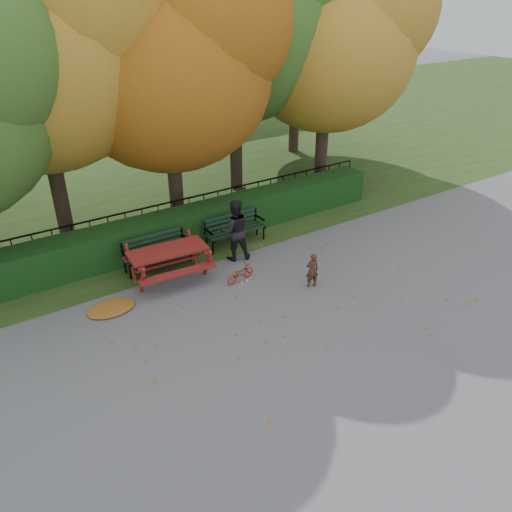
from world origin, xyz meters
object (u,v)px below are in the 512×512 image
tree_e (341,38)px  child (312,270)px  bench_left (156,248)px  adult (235,230)px  bench_right (234,227)px  bicycle (240,273)px  picnic_table (168,256)px  tree_d (248,7)px  tree_c (180,59)px  tree_b (46,40)px  tree_g (308,19)px

tree_e → child: tree_e is taller
bench_left → adult: bearing=-22.2°
bench_right → bicycle: (-0.95, -1.88, -0.30)m
picnic_table → tree_e: bearing=24.1°
child → bench_left: bearing=-33.1°
tree_d → bench_left: (-5.18, -3.53, -5.46)m
tree_d → bicycle: tree_d is taller
bench_left → bench_right: 2.40m
picnic_table → tree_c: bearing=59.1°
tree_b → child: (3.95, -6.11, -4.95)m
child → adult: 2.46m
bicycle → tree_g: bearing=-55.5°
bench_left → picnic_table: (0.01, -0.78, 0.13)m
tree_g → bench_left: tree_g is taller
tree_g → child: size_ratio=9.38×
picnic_table → bench_left: bearing=94.8°
tree_d → adult: bearing=-126.6°
tree_e → picnic_table: bearing=-160.0°
tree_b → adult: tree_b is taller
tree_g → child: bearing=-126.8°
tree_b → bench_right: size_ratio=4.88×
tree_e → bicycle: 8.94m
tree_e → tree_g: size_ratio=0.95×
tree_g → bench_left: 12.37m
tree_b → tree_c: 3.42m
tree_e → bicycle: bearing=-148.2°
tree_e → child: size_ratio=8.94×
tree_d → bench_left: size_ratio=5.32×
tree_c → bench_left: (-2.13, -2.26, -4.30)m
tree_c → adult: 5.01m
bench_left → bicycle: bearing=-52.4°
tree_d → tree_g: (4.46, 2.53, -0.61)m
tree_b → adult: 6.71m
tree_e → bench_right: 7.38m
tree_c → bicycle: bearing=-99.4°
bench_left → tree_b: bearing=110.6°
tree_d → bench_left: bearing=-145.7°
bicycle → bench_right: bearing=-36.5°
tree_e → tree_g: tree_g is taller
tree_d → picnic_table: 8.59m
picnic_table → bicycle: (1.44, -1.10, -0.43)m
tree_e → bicycle: (-6.37, -3.95, -4.86)m
tree_b → adult: bearing=-51.1°
tree_g → adult: (-7.67, -6.86, -4.51)m
adult → bicycle: adult is taller
tree_e → bicycle: size_ratio=9.73×
bench_right → adult: (-0.44, -0.80, 0.34)m
child → bicycle: 1.83m
tree_d → tree_g: tree_d is taller
tree_d → tree_e: bearing=-28.9°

